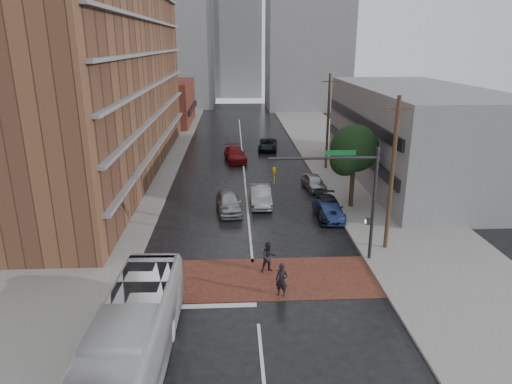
{
  "coord_description": "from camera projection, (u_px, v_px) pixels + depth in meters",
  "views": [
    {
      "loc": [
        -1.07,
        -22.91,
        12.96
      ],
      "look_at": [
        0.38,
        5.85,
        3.5
      ],
      "focal_mm": 32.0,
      "sensor_mm": 36.0,
      "label": 1
    }
  ],
  "objects": [
    {
      "name": "car_parked_far",
      "position": [
        314.0,
        182.0,
        42.17
      ],
      "size": [
        2.12,
        4.24,
        1.39
      ],
      "primitive_type": "imported",
      "rotation": [
        0.0,
        0.0,
        0.12
      ],
      "color": "#9A9BA1",
      "rests_on": "ground"
    },
    {
      "name": "suv_travel",
      "position": [
        268.0,
        145.0,
        57.61
      ],
      "size": [
        2.85,
        5.18,
        1.38
      ],
      "primitive_type": "imported",
      "rotation": [
        0.0,
        0.0,
        -0.12
      ],
      "color": "black",
      "rests_on": "ground"
    },
    {
      "name": "signal_mast",
      "position": [
        351.0,
        188.0,
        27.01
      ],
      "size": [
        6.5,
        0.3,
        7.2
      ],
      "color": "#2D2D33",
      "rests_on": "ground"
    },
    {
      "name": "car_travel_b",
      "position": [
        261.0,
        196.0,
        38.06
      ],
      "size": [
        1.68,
        4.79,
        1.58
      ],
      "primitive_type": "imported",
      "rotation": [
        0.0,
        0.0,
        -0.0
      ],
      "color": "#989A9F",
      "rests_on": "ground"
    },
    {
      "name": "sidewalk_west",
      "position": [
        137.0,
        168.0,
        48.99
      ],
      "size": [
        9.0,
        90.0,
        0.15
      ],
      "primitive_type": "cube",
      "color": "gray",
      "rests_on": "ground"
    },
    {
      "name": "utility_pole_far",
      "position": [
        328.0,
        121.0,
        47.43
      ],
      "size": [
        1.6,
        0.26,
        10.0
      ],
      "color": "#473321",
      "rests_on": "ground"
    },
    {
      "name": "sidewalk_east",
      "position": [
        348.0,
        166.0,
        50.08
      ],
      "size": [
        9.0,
        90.0,
        0.15
      ],
      "primitive_type": "cube",
      "color": "gray",
      "rests_on": "ground"
    },
    {
      "name": "distant_tower_east",
      "position": [
        308.0,
        15.0,
        89.2
      ],
      "size": [
        16.0,
        14.0,
        36.0
      ],
      "primitive_type": "cube",
      "color": "gray",
      "rests_on": "ground"
    },
    {
      "name": "storefront_west",
      "position": [
        167.0,
        103.0,
        75.41
      ],
      "size": [
        8.0,
        16.0,
        7.0
      ],
      "primitive_type": "cube",
      "color": "maroon",
      "rests_on": "ground"
    },
    {
      "name": "street_tree",
      "position": [
        354.0,
        151.0,
        36.19
      ],
      "size": [
        4.2,
        4.1,
        6.9
      ],
      "color": "#332319",
      "rests_on": "ground"
    },
    {
      "name": "car_travel_c",
      "position": [
        235.0,
        154.0,
        52.24
      ],
      "size": [
        2.89,
        5.53,
        1.53
      ],
      "primitive_type": "imported",
      "rotation": [
        0.0,
        0.0,
        0.15
      ],
      "color": "maroon",
      "rests_on": "ground"
    },
    {
      "name": "pedestrian_a",
      "position": [
        282.0,
        280.0,
        24.24
      ],
      "size": [
        0.8,
        0.68,
        1.87
      ],
      "primitive_type": "imported",
      "rotation": [
        0.0,
        0.0,
        -0.41
      ],
      "color": "black",
      "rests_on": "ground"
    },
    {
      "name": "transit_bus",
      "position": [
        131.0,
        341.0,
        18.27
      ],
      "size": [
        3.0,
        11.34,
        3.14
      ],
      "primitive_type": "imported",
      "rotation": [
        0.0,
        0.0,
        -0.03
      ],
      "color": "silver",
      "rests_on": "ground"
    },
    {
      "name": "distant_tower_center",
      "position": [
        236.0,
        47.0,
        112.23
      ],
      "size": [
        12.0,
        10.0,
        24.0
      ],
      "primitive_type": "cube",
      "color": "gray",
      "rests_on": "ground"
    },
    {
      "name": "building_east",
      "position": [
        414.0,
        134.0,
        44.2
      ],
      "size": [
        11.0,
        26.0,
        9.0
      ],
      "primitive_type": "cube",
      "color": "gray",
      "rests_on": "ground"
    },
    {
      "name": "car_parked_near",
      "position": [
        328.0,
        211.0,
        35.03
      ],
      "size": [
        1.93,
        4.2,
        1.33
      ],
      "primitive_type": "imported",
      "rotation": [
        0.0,
        0.0,
        0.13
      ],
      "color": "#142046",
      "rests_on": "ground"
    },
    {
      "name": "pedestrian_b",
      "position": [
        269.0,
        257.0,
        26.82
      ],
      "size": [
        1.06,
        0.92,
        1.88
      ],
      "primitive_type": "imported",
      "rotation": [
        0.0,
        0.0,
        0.26
      ],
      "color": "black",
      "rests_on": "ground"
    },
    {
      "name": "apartment_block",
      "position": [
        96.0,
        31.0,
        43.57
      ],
      "size": [
        10.0,
        44.0,
        28.0
      ],
      "primitive_type": "cube",
      "color": "brown",
      "rests_on": "ground"
    },
    {
      "name": "ground",
      "position": [
        254.0,
        283.0,
        25.84
      ],
      "size": [
        160.0,
        160.0,
        0.0
      ],
      "primitive_type": "plane",
      "color": "black",
      "rests_on": "ground"
    },
    {
      "name": "crosswalk",
      "position": [
        254.0,
        278.0,
        26.31
      ],
      "size": [
        14.0,
        5.0,
        0.02
      ],
      "primitive_type": "cube",
      "color": "brown",
      "rests_on": "ground"
    },
    {
      "name": "distant_tower_west",
      "position": [
        169.0,
        27.0,
        94.18
      ],
      "size": [
        18.0,
        16.0,
        32.0
      ],
      "primitive_type": "cube",
      "color": "gray",
      "rests_on": "ground"
    },
    {
      "name": "utility_pole_near",
      "position": [
        392.0,
        174.0,
        28.45
      ],
      "size": [
        1.6,
        0.26,
        10.0
      ],
      "color": "#473321",
      "rests_on": "ground"
    },
    {
      "name": "car_parked_mid",
      "position": [
        329.0,
        208.0,
        35.4
      ],
      "size": [
        2.17,
        5.03,
        1.44
      ],
      "primitive_type": "imported",
      "rotation": [
        0.0,
        0.0,
        -0.03
      ],
      "color": "black",
      "rests_on": "ground"
    },
    {
      "name": "car_travel_a",
      "position": [
        229.0,
        202.0,
        36.42
      ],
      "size": [
        2.35,
        4.87,
        1.6
      ],
      "primitive_type": "imported",
      "rotation": [
        0.0,
        0.0,
        0.1
      ],
      "color": "#94989B",
      "rests_on": "ground"
    }
  ]
}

